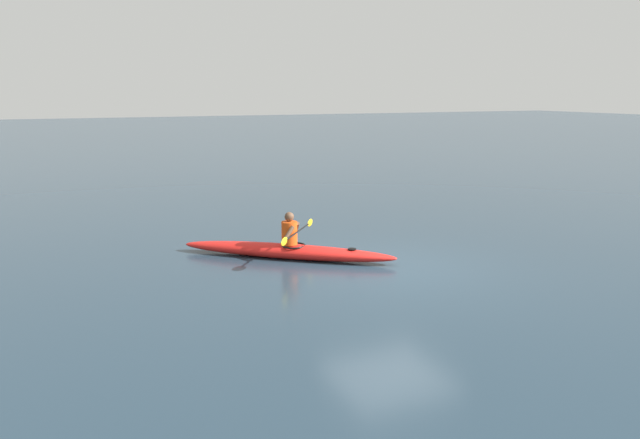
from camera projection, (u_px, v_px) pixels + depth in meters
ground_plane at (391, 269)px, 13.01m from camera, size 160.00×160.00×0.00m
kayak at (287, 251)px, 13.82m from camera, size 4.20×3.61×0.32m
kayaker at (290, 231)px, 13.71m from camera, size 1.51×1.82×0.73m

